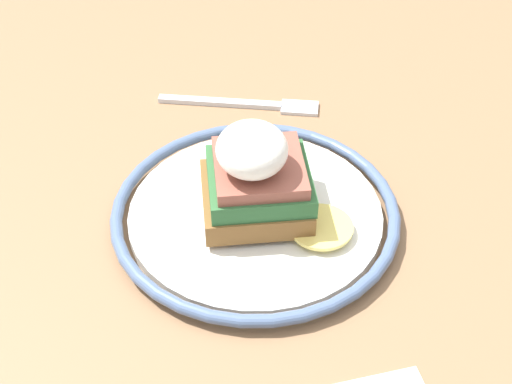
# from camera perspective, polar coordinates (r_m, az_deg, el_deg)

# --- Properties ---
(dining_table) EXTENTS (0.96, 0.80, 0.75)m
(dining_table) POSITION_cam_1_polar(r_m,az_deg,el_deg) (0.67, -3.33, -10.01)
(dining_table) COLOR #846042
(dining_table) RESTS_ON ground_plane
(plate) EXTENTS (0.23, 0.23, 0.02)m
(plate) POSITION_cam_1_polar(r_m,az_deg,el_deg) (0.57, 0.00, -2.03)
(plate) COLOR silver
(plate) RESTS_ON dining_table
(sandwich) EXTENTS (0.09, 0.12, 0.08)m
(sandwich) POSITION_cam_1_polar(r_m,az_deg,el_deg) (0.55, 0.12, 1.02)
(sandwich) COLOR brown
(sandwich) RESTS_ON plate
(fork) EXTENTS (0.05, 0.16, 0.00)m
(fork) POSITION_cam_1_polar(r_m,az_deg,el_deg) (0.71, -0.74, 7.04)
(fork) COLOR silver
(fork) RESTS_ON dining_table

